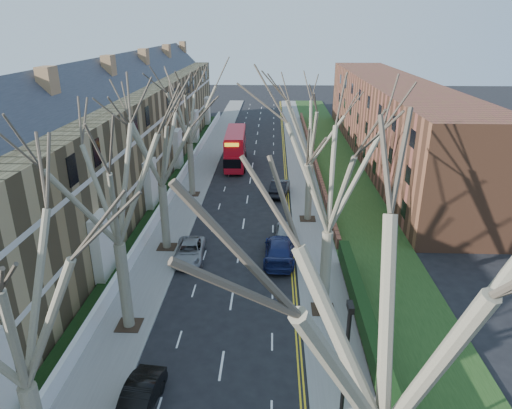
# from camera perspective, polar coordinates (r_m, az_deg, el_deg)

# --- Properties ---
(pavement_left) EXTENTS (3.00, 102.00, 0.12)m
(pavement_left) POSITION_cam_1_polar(r_m,az_deg,el_deg) (57.73, -6.41, 5.03)
(pavement_left) COLOR slate
(pavement_left) RESTS_ON ground
(pavement_right) EXTENTS (3.00, 102.00, 0.12)m
(pavement_right) POSITION_cam_1_polar(r_m,az_deg,el_deg) (57.21, 5.61, 4.91)
(pavement_right) COLOR slate
(pavement_right) RESTS_ON ground
(terrace_left) EXTENTS (9.70, 78.00, 13.60)m
(terrace_left) POSITION_cam_1_polar(r_m,az_deg,el_deg) (50.60, -16.67, 8.31)
(terrace_left) COLOR olive
(terrace_left) RESTS_ON ground
(flats_right) EXTENTS (13.97, 54.00, 10.00)m
(flats_right) POSITION_cam_1_polar(r_m,az_deg,el_deg) (61.66, 16.44, 10.08)
(flats_right) COLOR brown
(flats_right) RESTS_ON ground
(wall_hedge_right) EXTENTS (0.70, 24.00, 1.80)m
(wall_hedge_right) POSITION_cam_1_polar(r_m,az_deg,el_deg) (23.96, 15.02, -18.87)
(wall_hedge_right) COLOR #513323
(wall_hedge_right) RESTS_ON ground
(front_wall_left) EXTENTS (0.30, 78.00, 1.00)m
(front_wall_left) POSITION_cam_1_polar(r_m,az_deg,el_deg) (50.34, -9.58, 3.04)
(front_wall_left) COLOR white
(front_wall_left) RESTS_ON ground
(grass_verge_right) EXTENTS (6.00, 102.00, 0.06)m
(grass_verge_right) POSITION_cam_1_polar(r_m,az_deg,el_deg) (57.63, 10.10, 4.90)
(grass_verge_right) COLOR #1C3814
(grass_verge_right) RESTS_ON ground
(lamp_post) EXTENTS (0.18, 0.50, 8.11)m
(lamp_post) POSITION_cam_1_polar(r_m,az_deg,el_deg) (17.18, 10.78, -22.33)
(lamp_post) COLOR black
(lamp_post) RESTS_ON ground
(tree_left_near) EXTENTS (9.80, 9.80, 13.73)m
(tree_left_near) POSITION_cam_1_polar(r_m,az_deg,el_deg) (16.12, -29.08, -8.96)
(tree_left_near) COLOR #726651
(tree_left_near) RESTS_ON ground
(tree_left_mid) EXTENTS (10.50, 10.50, 14.71)m
(tree_left_mid) POSITION_cam_1_polar(r_m,az_deg,el_deg) (24.19, -17.77, 4.16)
(tree_left_mid) COLOR #726651
(tree_left_mid) RESTS_ON ground
(tree_left_far) EXTENTS (10.15, 10.15, 14.22)m
(tree_left_far) POSITION_cam_1_polar(r_m,az_deg,el_deg) (33.53, -12.17, 8.82)
(tree_left_far) COLOR #726651
(tree_left_far) RESTS_ON ground
(tree_left_dist) EXTENTS (10.50, 10.50, 14.71)m
(tree_left_dist) POSITION_cam_1_polar(r_m,az_deg,el_deg) (45.00, -8.56, 12.64)
(tree_left_dist) COLOR #726651
(tree_left_dist) RESTS_ON ground
(tree_right_near) EXTENTS (10.85, 10.85, 15.20)m
(tree_right_near) POSITION_cam_1_polar(r_m,az_deg,el_deg) (12.14, 17.54, -12.08)
(tree_right_near) COLOR #726651
(tree_right_near) RESTS_ON ground
(tree_right_mid) EXTENTS (10.50, 10.50, 14.71)m
(tree_right_mid) POSITION_cam_1_polar(r_m,az_deg,el_deg) (24.89, 9.53, 5.37)
(tree_right_mid) COLOR #726651
(tree_right_mid) RESTS_ON ground
(tree_right_far) EXTENTS (10.15, 10.15, 14.22)m
(tree_right_far) POSITION_cam_1_polar(r_m,az_deg,el_deg) (38.52, 7.03, 10.75)
(tree_right_far) COLOR #726651
(tree_right_far) RESTS_ON ground
(double_decker_bus) EXTENTS (2.80, 10.02, 4.20)m
(double_decker_bus) POSITION_cam_1_polar(r_m,az_deg,el_deg) (56.70, -2.58, 6.94)
(double_decker_bus) COLOR red
(double_decker_bus) RESTS_ON ground
(car_left_mid) EXTENTS (1.78, 4.12, 1.32)m
(car_left_mid) POSITION_cam_1_polar(r_m,az_deg,el_deg) (22.92, -14.45, -22.57)
(car_left_mid) COLOR black
(car_left_mid) RESTS_ON ground
(car_left_far) EXTENTS (2.33, 4.68, 1.27)m
(car_left_far) POSITION_cam_1_polar(r_m,az_deg,el_deg) (34.50, -8.29, -5.81)
(car_left_far) COLOR gray
(car_left_far) RESTS_ON ground
(car_right_near) EXTENTS (2.45, 5.60, 1.60)m
(car_right_near) POSITION_cam_1_polar(r_m,az_deg,el_deg) (33.99, 2.97, -5.72)
(car_right_near) COLOR navy
(car_right_near) RESTS_ON ground
(car_right_mid) EXTENTS (1.70, 3.94, 1.33)m
(car_right_mid) POSITION_cam_1_polar(r_m,az_deg,el_deg) (37.42, 3.63, -3.29)
(car_right_mid) COLOR #94989C
(car_right_mid) RESTS_ON ground
(car_right_far) EXTENTS (2.28, 4.90, 1.56)m
(car_right_far) POSITION_cam_1_polar(r_m,az_deg,el_deg) (46.96, 2.99, 2.16)
(car_right_far) COLOR black
(car_right_far) RESTS_ON ground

